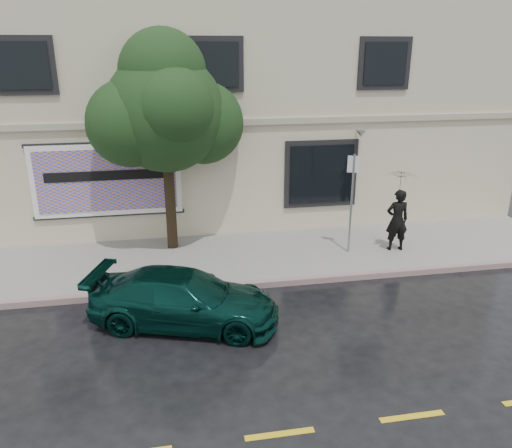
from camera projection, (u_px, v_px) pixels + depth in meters
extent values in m
plane|color=black|center=(244.00, 320.00, 10.96)|extent=(90.00, 90.00, 0.00)
cube|color=gray|center=(226.00, 258.00, 13.95)|extent=(20.00, 3.50, 0.15)
cube|color=gray|center=(235.00, 286.00, 12.32)|extent=(20.00, 0.18, 0.16)
cube|color=gold|center=(280.00, 434.00, 7.71)|extent=(19.00, 0.12, 0.01)
cube|color=#BBB296|center=(205.00, 110.00, 18.13)|extent=(20.00, 8.00, 7.00)
cube|color=#9E9984|center=(217.00, 123.00, 14.35)|extent=(20.00, 0.12, 0.18)
cube|color=black|center=(321.00, 174.00, 15.44)|extent=(2.30, 0.10, 2.10)
cube|color=black|center=(321.00, 174.00, 15.39)|extent=(2.00, 0.05, 1.80)
cube|color=black|center=(23.00, 66.00, 12.92)|extent=(1.30, 0.05, 1.20)
cube|color=black|center=(215.00, 64.00, 13.76)|extent=(1.30, 0.05, 1.20)
cube|color=black|center=(385.00, 63.00, 14.60)|extent=(1.30, 0.05, 1.20)
cube|color=white|center=(107.00, 180.00, 14.31)|extent=(4.20, 0.06, 2.10)
cube|color=orange|center=(107.00, 180.00, 14.27)|extent=(3.90, 0.04, 1.80)
cube|color=black|center=(111.00, 214.00, 14.69)|extent=(4.30, 0.10, 0.10)
cube|color=black|center=(103.00, 144.00, 13.98)|extent=(4.30, 0.10, 0.10)
cube|color=black|center=(106.00, 176.00, 14.19)|extent=(3.40, 0.02, 0.28)
imported|color=#072B26|center=(184.00, 299.00, 10.63)|extent=(4.38, 2.94, 1.17)
imported|color=black|center=(397.00, 220.00, 14.08)|extent=(0.67, 0.46, 1.79)
imported|color=black|center=(401.00, 178.00, 13.67)|extent=(0.90, 0.90, 0.65)
cylinder|color=black|center=(170.00, 202.00, 14.10)|extent=(0.29, 0.29, 2.72)
sphere|color=black|center=(165.00, 113.00, 13.27)|extent=(3.18, 3.18, 3.18)
cylinder|color=gray|center=(351.00, 205.00, 13.76)|extent=(0.06, 0.06, 2.81)
cube|color=silver|center=(354.00, 164.00, 13.38)|extent=(0.32, 0.16, 0.45)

